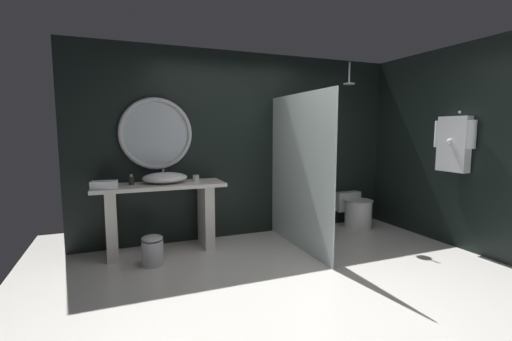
% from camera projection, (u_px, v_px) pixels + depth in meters
% --- Properties ---
extents(ground_plane, '(5.76, 5.76, 0.00)m').
position_uv_depth(ground_plane, '(315.00, 285.00, 3.41)').
color(ground_plane, silver).
extents(back_wall_panel, '(4.80, 0.10, 2.60)m').
position_uv_depth(back_wall_panel, '(247.00, 145.00, 5.01)').
color(back_wall_panel, black).
rests_on(back_wall_panel, ground_plane).
extents(side_wall_right, '(0.10, 2.47, 2.60)m').
position_uv_depth(side_wall_right, '(434.00, 146.00, 4.83)').
color(side_wall_right, black).
rests_on(side_wall_right, ground_plane).
extents(vanity_counter, '(1.57, 0.54, 0.86)m').
position_uv_depth(vanity_counter, '(161.00, 210.00, 4.31)').
color(vanity_counter, silver).
rests_on(vanity_counter, ground_plane).
extents(vessel_sink, '(0.55, 0.45, 0.16)m').
position_uv_depth(vessel_sink, '(165.00, 178.00, 4.33)').
color(vessel_sink, white).
rests_on(vessel_sink, vanity_counter).
extents(tumbler_cup, '(0.08, 0.08, 0.08)m').
position_uv_depth(tumbler_cup, '(196.00, 178.00, 4.46)').
color(tumbler_cup, silver).
rests_on(tumbler_cup, vanity_counter).
extents(soap_dispenser, '(0.06, 0.06, 0.13)m').
position_uv_depth(soap_dispenser, '(131.00, 180.00, 4.19)').
color(soap_dispenser, '#282D28').
rests_on(soap_dispenser, vanity_counter).
extents(round_wall_mirror, '(0.92, 0.06, 0.92)m').
position_uv_depth(round_wall_mirror, '(156.00, 134.00, 4.44)').
color(round_wall_mirror, '#B7B7BC').
extents(shower_glass_panel, '(0.02, 1.59, 1.98)m').
position_uv_depth(shower_glass_panel, '(299.00, 172.00, 4.41)').
color(shower_glass_panel, silver).
rests_on(shower_glass_panel, ground_plane).
extents(rain_shower_head, '(0.16, 0.16, 0.32)m').
position_uv_depth(rain_shower_head, '(349.00, 81.00, 5.04)').
color(rain_shower_head, '#B7B7BC').
extents(hanging_bathrobe, '(0.20, 0.56, 0.77)m').
position_uv_depth(hanging_bathrobe, '(454.00, 142.00, 4.38)').
color(hanging_bathrobe, '#B7B7BC').
extents(toilet, '(0.43, 0.59, 0.52)m').
position_uv_depth(toilet, '(356.00, 211.00, 5.43)').
color(toilet, white).
rests_on(toilet, ground_plane).
extents(waste_bin, '(0.24, 0.24, 0.35)m').
position_uv_depth(waste_bin, '(153.00, 250.00, 3.90)').
color(waste_bin, '#B7B7BC').
rests_on(waste_bin, ground_plane).
extents(folded_hand_towel, '(0.29, 0.18, 0.09)m').
position_uv_depth(folded_hand_towel, '(104.00, 185.00, 3.88)').
color(folded_hand_towel, white).
rests_on(folded_hand_towel, vanity_counter).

